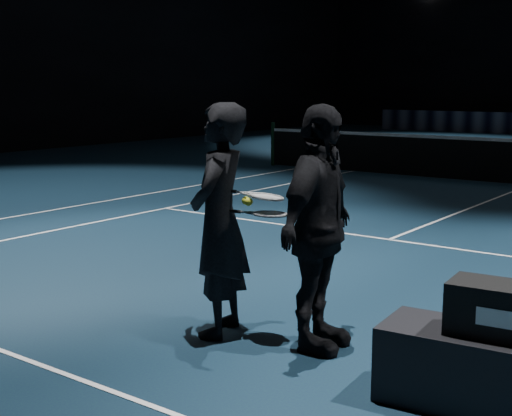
{
  "coord_description": "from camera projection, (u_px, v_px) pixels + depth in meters",
  "views": [
    {
      "loc": [
        4.1,
        -14.96,
        2.05
      ],
      "look_at": [
        0.79,
        -10.47,
        1.08
      ],
      "focal_mm": 50.0,
      "sensor_mm": 36.0,
      "label": 1
    }
  ],
  "objects": [
    {
      "name": "net_post_left",
      "position": [
        273.0,
        144.0,
        18.26
      ],
      "size": [
        0.1,
        0.1,
        1.1
      ],
      "primitive_type": "cylinder",
      "color": "black",
      "rests_on": "floor"
    },
    {
      "name": "racket_lower",
      "position": [
        270.0,
        214.0,
        5.61
      ],
      "size": [
        0.71,
        0.36,
        0.03
      ],
      "primitive_type": null,
      "rotation": [
        0.0,
        0.0,
        0.21
      ],
      "color": "black",
      "rests_on": "player_a"
    },
    {
      "name": "tennis_balls",
      "position": [
        248.0,
        199.0,
        5.67
      ],
      "size": [
        0.12,
        0.1,
        0.12
      ],
      "primitive_type": null,
      "color": "gold",
      "rests_on": "racket_upper"
    },
    {
      "name": "racket_upper",
      "position": [
        266.0,
        197.0,
        5.64
      ],
      "size": [
        0.71,
        0.4,
        0.1
      ],
      "primitive_type": null,
      "rotation": [
        0.0,
        0.1,
        0.28
      ],
      "color": "black",
      "rests_on": "player_b"
    },
    {
      "name": "player_b",
      "position": [
        318.0,
        229.0,
        5.46
      ],
      "size": [
        0.63,
        1.18,
        1.91
      ],
      "primitive_type": "imported",
      "rotation": [
        0.0,
        0.0,
        1.72
      ],
      "color": "black",
      "rests_on": "floor"
    },
    {
      "name": "bag_signature",
      "position": [
        509.0,
        321.0,
        4.23
      ],
      "size": [
        0.39,
        0.04,
        0.11
      ],
      "primitive_type": "cube",
      "rotation": [
        0.0,
        0.0,
        0.09
      ],
      "color": "white",
      "rests_on": "racket_bag"
    },
    {
      "name": "player_a",
      "position": [
        219.0,
        221.0,
        5.8
      ],
      "size": [
        0.66,
        0.81,
        1.91
      ],
      "primitive_type": "imported",
      "rotation": [
        0.0,
        0.0,
        -1.23
      ],
      "color": "black",
      "rests_on": "floor"
    }
  ]
}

